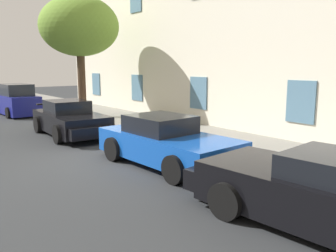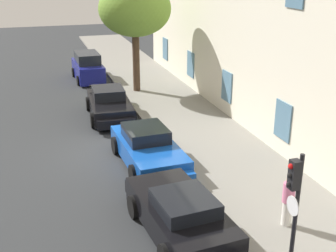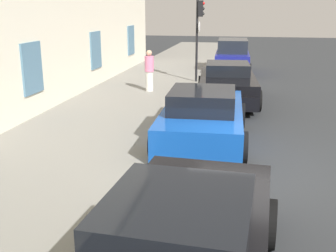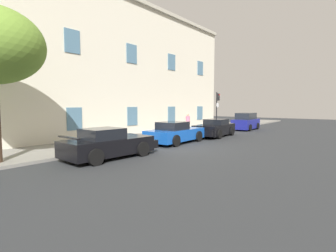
{
  "view_description": "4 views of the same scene",
  "coord_description": "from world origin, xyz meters",
  "px_view_note": "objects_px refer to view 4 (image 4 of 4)",
  "views": [
    {
      "loc": [
        9.27,
        -4.76,
        2.83
      ],
      "look_at": [
        0.14,
        2.43,
        0.83
      ],
      "focal_mm": 36.98,
      "sensor_mm": 36.0,
      "label": 1
    },
    {
      "loc": [
        16.67,
        -2.62,
        7.41
      ],
      "look_at": [
        1.47,
        2.1,
        1.44
      ],
      "focal_mm": 47.01,
      "sensor_mm": 36.0,
      "label": 2
    },
    {
      "loc": [
        -8.63,
        0.17,
        3.37
      ],
      "look_at": [
        0.57,
        1.97,
        0.67
      ],
      "focal_mm": 44.77,
      "sensor_mm": 36.0,
      "label": 3
    },
    {
      "loc": [
        -12.24,
        -9.02,
        2.52
      ],
      "look_at": [
        0.57,
        1.1,
        1.19
      ],
      "focal_mm": 27.86,
      "sensor_mm": 36.0,
      "label": 4
    }
  ],
  "objects_px": {
    "pedestrian_admiring": "(188,122)",
    "sportscar_red_lead": "(111,144)",
    "sportscar_white_middle": "(214,129)",
    "hatchback_distant": "(246,122)",
    "traffic_light": "(217,104)",
    "sportscar_yellow_flank": "(177,133)"
  },
  "relations": [
    {
      "from": "sportscar_red_lead",
      "to": "sportscar_white_middle",
      "type": "relative_size",
      "value": 0.99
    },
    {
      "from": "sportscar_red_lead",
      "to": "pedestrian_admiring",
      "type": "xyz_separation_m",
      "value": [
        11.31,
        3.17,
        0.31
      ]
    },
    {
      "from": "traffic_light",
      "to": "hatchback_distant",
      "type": "bearing_deg",
      "value": -19.75
    },
    {
      "from": "traffic_light",
      "to": "sportscar_white_middle",
      "type": "bearing_deg",
      "value": -156.49
    },
    {
      "from": "pedestrian_admiring",
      "to": "sportscar_red_lead",
      "type": "bearing_deg",
      "value": -164.33
    },
    {
      "from": "sportscar_white_middle",
      "to": "hatchback_distant",
      "type": "relative_size",
      "value": 1.19
    },
    {
      "from": "sportscar_red_lead",
      "to": "sportscar_yellow_flank",
      "type": "distance_m",
      "value": 5.98
    },
    {
      "from": "sportscar_red_lead",
      "to": "hatchback_distant",
      "type": "relative_size",
      "value": 1.19
    },
    {
      "from": "sportscar_yellow_flank",
      "to": "hatchback_distant",
      "type": "relative_size",
      "value": 1.23
    },
    {
      "from": "sportscar_red_lead",
      "to": "sportscar_white_middle",
      "type": "bearing_deg",
      "value": 0.58
    },
    {
      "from": "traffic_light",
      "to": "sportscar_red_lead",
      "type": "bearing_deg",
      "value": -173.46
    },
    {
      "from": "sportscar_red_lead",
      "to": "sportscar_yellow_flank",
      "type": "xyz_separation_m",
      "value": [
        5.96,
        0.46,
        -0.0
      ]
    },
    {
      "from": "sportscar_yellow_flank",
      "to": "pedestrian_admiring",
      "type": "bearing_deg",
      "value": 26.88
    },
    {
      "from": "hatchback_distant",
      "to": "traffic_light",
      "type": "xyz_separation_m",
      "value": [
        -3.66,
        1.31,
        1.76
      ]
    },
    {
      "from": "sportscar_white_middle",
      "to": "traffic_light",
      "type": "relative_size",
      "value": 1.35
    },
    {
      "from": "sportscar_white_middle",
      "to": "pedestrian_admiring",
      "type": "distance_m",
      "value": 3.21
    },
    {
      "from": "hatchback_distant",
      "to": "pedestrian_admiring",
      "type": "xyz_separation_m",
      "value": [
        -6.18,
        2.9,
        0.15
      ]
    },
    {
      "from": "sportscar_red_lead",
      "to": "pedestrian_admiring",
      "type": "bearing_deg",
      "value": 15.67
    },
    {
      "from": "sportscar_red_lead",
      "to": "sportscar_yellow_flank",
      "type": "bearing_deg",
      "value": 4.42
    },
    {
      "from": "sportscar_white_middle",
      "to": "traffic_light",
      "type": "height_order",
      "value": "traffic_light"
    },
    {
      "from": "hatchback_distant",
      "to": "traffic_light",
      "type": "relative_size",
      "value": 1.13
    },
    {
      "from": "sportscar_yellow_flank",
      "to": "traffic_light",
      "type": "height_order",
      "value": "traffic_light"
    }
  ]
}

